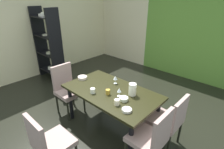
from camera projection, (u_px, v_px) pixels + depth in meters
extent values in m
cube|color=black|center=(95.00, 116.00, 3.46)|extent=(5.61, 6.08, 0.02)
cube|color=beige|center=(123.00, 21.00, 6.00)|extent=(1.98, 0.10, 2.72)
cube|color=#588732|center=(211.00, 32.00, 4.27)|extent=(3.62, 0.10, 2.72)
cube|color=beige|center=(23.00, 29.00, 4.59)|extent=(0.10, 6.08, 2.72)
cube|color=black|center=(111.00, 92.00, 2.91)|extent=(1.60, 0.91, 0.04)
cylinder|color=black|center=(99.00, 89.00, 3.74)|extent=(0.07, 0.07, 0.69)
cylinder|color=black|center=(157.00, 118.00, 2.87)|extent=(0.07, 0.07, 0.69)
cylinder|color=black|center=(71.00, 103.00, 3.26)|extent=(0.07, 0.07, 0.69)
cylinder|color=black|center=(131.00, 142.00, 2.39)|extent=(0.07, 0.07, 0.69)
cube|color=gray|center=(146.00, 138.00, 2.31)|extent=(0.44, 0.44, 0.07)
cube|color=gray|center=(162.00, 131.00, 2.08)|extent=(0.05, 0.42, 0.49)
cylinder|color=black|center=(141.00, 137.00, 2.66)|extent=(0.04, 0.04, 0.41)
cube|color=gray|center=(70.00, 93.00, 3.40)|extent=(0.44, 0.44, 0.07)
cube|color=gray|center=(62.00, 77.00, 3.41)|extent=(0.05, 0.42, 0.53)
cylinder|color=black|center=(84.00, 103.00, 3.51)|extent=(0.04, 0.04, 0.41)
cylinder|color=black|center=(68.00, 111.00, 3.25)|extent=(0.04, 0.04, 0.41)
cylinder|color=black|center=(73.00, 96.00, 3.74)|extent=(0.04, 0.04, 0.41)
cylinder|color=black|center=(57.00, 103.00, 3.49)|extent=(0.04, 0.04, 0.41)
cube|color=gray|center=(165.00, 120.00, 2.65)|extent=(0.44, 0.44, 0.07)
cube|color=gray|center=(180.00, 114.00, 2.43)|extent=(0.05, 0.42, 0.45)
cylinder|color=black|center=(146.00, 133.00, 2.74)|extent=(0.04, 0.04, 0.41)
cylinder|color=black|center=(158.00, 121.00, 2.99)|extent=(0.04, 0.04, 0.41)
cylinder|color=black|center=(168.00, 146.00, 2.50)|extent=(0.04, 0.04, 0.41)
cylinder|color=black|center=(179.00, 132.00, 2.76)|extent=(0.04, 0.04, 0.41)
cube|color=gray|center=(54.00, 143.00, 2.25)|extent=(0.44, 0.44, 0.07)
cube|color=gray|center=(36.00, 137.00, 2.01)|extent=(0.42, 0.05, 0.47)
cylinder|color=black|center=(61.00, 141.00, 2.59)|extent=(0.04, 0.04, 0.41)
cube|color=black|center=(41.00, 42.00, 4.92)|extent=(0.05, 0.35, 1.92)
cube|color=black|center=(56.00, 48.00, 4.41)|extent=(0.05, 0.35, 1.92)
cube|color=black|center=(52.00, 70.00, 4.96)|extent=(0.85, 0.35, 0.02)
cylinder|color=white|center=(51.00, 68.00, 4.98)|extent=(0.16, 0.16, 0.06)
cube|color=black|center=(49.00, 54.00, 4.76)|extent=(0.85, 0.35, 0.02)
cylinder|color=beige|center=(50.00, 53.00, 4.73)|extent=(0.19, 0.19, 0.04)
cube|color=black|center=(47.00, 36.00, 4.57)|extent=(0.85, 0.35, 0.02)
cylinder|color=#E9E4C6|center=(46.00, 35.00, 4.58)|extent=(0.18, 0.18, 0.02)
cube|color=black|center=(44.00, 17.00, 4.37)|extent=(0.85, 0.35, 0.02)
cylinder|color=silver|center=(42.00, 15.00, 4.39)|extent=(0.19, 0.19, 0.06)
cylinder|color=silver|center=(43.00, 14.00, 4.35)|extent=(0.11, 0.11, 0.10)
cylinder|color=silver|center=(115.00, 83.00, 3.14)|extent=(0.06, 0.06, 0.00)
cylinder|color=silver|center=(115.00, 81.00, 3.12)|extent=(0.01, 0.01, 0.08)
cone|color=silver|center=(115.00, 78.00, 3.09)|extent=(0.07, 0.07, 0.07)
cylinder|color=silver|center=(119.00, 96.00, 2.75)|extent=(0.06, 0.06, 0.00)
cylinder|color=silver|center=(119.00, 94.00, 2.73)|extent=(0.01, 0.01, 0.08)
cone|color=silver|center=(119.00, 90.00, 2.70)|extent=(0.07, 0.07, 0.06)
cylinder|color=silver|center=(124.00, 99.00, 2.63)|extent=(0.13, 0.13, 0.05)
cylinder|color=silver|center=(127.00, 110.00, 2.39)|extent=(0.14, 0.14, 0.04)
cylinder|color=beige|center=(82.00, 78.00, 3.31)|extent=(0.17, 0.17, 0.05)
cylinder|color=#A9842B|center=(108.00, 92.00, 2.79)|extent=(0.07, 0.07, 0.08)
cylinder|color=#F6E7C7|center=(117.00, 102.00, 2.52)|extent=(0.08, 0.08, 0.09)
cylinder|color=silver|center=(93.00, 91.00, 2.82)|extent=(0.08, 0.08, 0.08)
cylinder|color=red|center=(133.00, 86.00, 2.96)|extent=(0.08, 0.08, 0.07)
cylinder|color=white|center=(132.00, 89.00, 2.75)|extent=(0.12, 0.12, 0.20)
cone|color=white|center=(136.00, 86.00, 2.68)|extent=(0.04, 0.04, 0.04)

